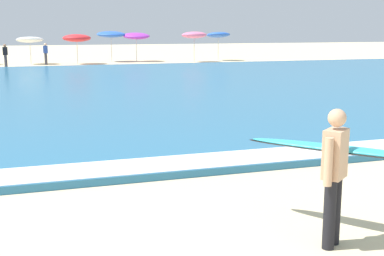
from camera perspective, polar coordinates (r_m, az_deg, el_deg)
sea at (r=22.82m, az=-17.06°, el=3.86°), size 120.00×28.00×0.14m
surf_foam at (r=9.62m, az=-15.31°, el=-4.76°), size 120.00×1.10×0.01m
surfer_with_board at (r=6.81m, az=16.00°, el=-3.46°), size 2.02×2.44×1.73m
beach_umbrella_3 at (r=40.78m, az=-17.26°, el=9.17°), size 1.96×1.99×2.09m
beach_umbrella_4 at (r=40.02m, az=-12.45°, el=9.55°), size 2.06×2.06×2.21m
beach_umbrella_5 at (r=42.35m, az=-8.82°, el=10.05°), size 2.24×2.27×2.45m
beach_umbrella_6 at (r=42.41m, az=-6.10°, el=9.94°), size 2.14×2.18×2.37m
beach_umbrella_7 at (r=41.38m, az=0.24°, el=10.10°), size 1.95×1.96×2.40m
beach_umbrella_8 at (r=43.50m, az=2.88°, el=10.10°), size 1.92×1.95×2.39m
beachgoer_near_row_left at (r=38.09m, az=-19.67°, el=7.51°), size 0.32×0.20×1.58m
beachgoer_near_row_mid at (r=39.79m, az=-15.66°, el=7.85°), size 0.32×0.20×1.58m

